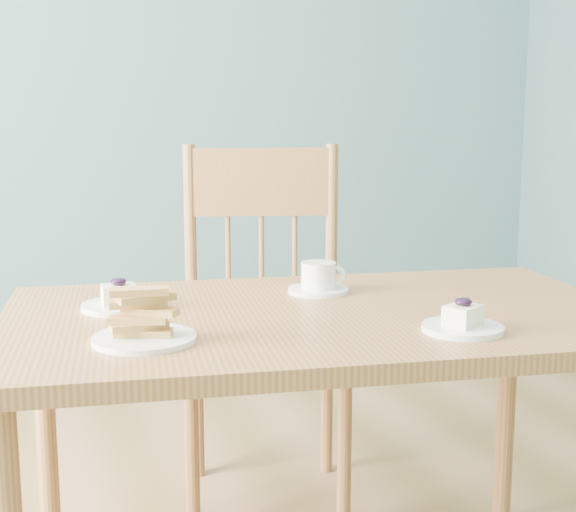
{
  "coord_description": "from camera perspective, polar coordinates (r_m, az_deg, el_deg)",
  "views": [
    {
      "loc": [
        -0.55,
        -1.71,
        1.1
      ],
      "look_at": [
        0.01,
        -0.15,
        0.81
      ],
      "focal_mm": 50.0,
      "sensor_mm": 36.0,
      "label": 1
    }
  ],
  "objects": [
    {
      "name": "room",
      "position": [
        1.82,
        -1.84,
        17.64
      ],
      "size": [
        5.01,
        5.01,
        2.71
      ],
      "color": "#976D46",
      "rests_on": "ground"
    },
    {
      "name": "dining_chair",
      "position": [
        2.3,
        -1.71,
        -4.76
      ],
      "size": [
        0.57,
        0.55,
        1.02
      ],
      "rotation": [
        0.0,
        0.0,
        -0.27
      ],
      "color": "#9C643B",
      "rests_on": "ground"
    },
    {
      "name": "coffee_cup",
      "position": [
        1.85,
        2.22,
        -1.69
      ],
      "size": [
        0.14,
        0.14,
        0.07
      ],
      "rotation": [
        0.0,
        0.0,
        -0.42
      ],
      "color": "white",
      "rests_on": "dining_table"
    },
    {
      "name": "biscotti_plate",
      "position": [
        1.48,
        -10.21,
        -4.72
      ],
      "size": [
        0.19,
        0.19,
        0.1
      ],
      "rotation": [
        0.0,
        0.0,
        -0.27
      ],
      "color": "white",
      "rests_on": "dining_table"
    },
    {
      "name": "cheesecake_plate_far",
      "position": [
        1.73,
        -11.93,
        -3.15
      ],
      "size": [
        0.16,
        0.16,
        0.07
      ],
      "rotation": [
        0.0,
        0.0,
        -0.01
      ],
      "color": "white",
      "rests_on": "dining_table"
    },
    {
      "name": "dining_table",
      "position": [
        1.7,
        2.33,
        -6.23
      ],
      "size": [
        1.4,
        0.93,
        0.7
      ],
      "rotation": [
        0.0,
        0.0,
        -0.14
      ],
      "color": "#9C643B",
      "rests_on": "ground"
    },
    {
      "name": "cheesecake_plate_near",
      "position": [
        1.56,
        12.32,
        -4.66
      ],
      "size": [
        0.15,
        0.15,
        0.07
      ],
      "rotation": [
        0.0,
        0.0,
        0.48
      ],
      "color": "white",
      "rests_on": "dining_table"
    }
  ]
}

